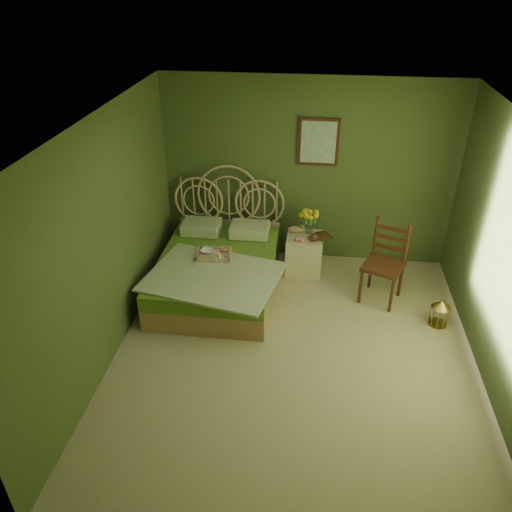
# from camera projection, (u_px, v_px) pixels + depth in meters

# --- Properties ---
(floor) EXTENTS (4.50, 4.50, 0.00)m
(floor) POSITION_uv_depth(u_px,v_px,m) (294.00, 355.00, 5.60)
(floor) COLOR #CCB593
(floor) RESTS_ON ground
(ceiling) EXTENTS (4.50, 4.50, 0.00)m
(ceiling) POSITION_uv_depth(u_px,v_px,m) (306.00, 126.00, 4.27)
(ceiling) COLOR silver
(ceiling) RESTS_ON wall_back
(wall_back) EXTENTS (4.00, 0.00, 4.00)m
(wall_back) POSITION_uv_depth(u_px,v_px,m) (308.00, 173.00, 6.85)
(wall_back) COLOR #43552D
(wall_back) RESTS_ON floor
(wall_left) EXTENTS (0.00, 4.50, 4.50)m
(wall_left) POSITION_uv_depth(u_px,v_px,m) (106.00, 244.00, 5.15)
(wall_left) COLOR #43552D
(wall_left) RESTS_ON floor
(wall_right) EXTENTS (0.00, 4.50, 4.50)m
(wall_right) POSITION_uv_depth(u_px,v_px,m) (510.00, 270.00, 4.72)
(wall_right) COLOR #43552D
(wall_right) RESTS_ON floor
(wall_art) EXTENTS (0.54, 0.04, 0.64)m
(wall_art) POSITION_uv_depth(u_px,v_px,m) (318.00, 142.00, 6.59)
(wall_art) COLOR #3B1B10
(wall_art) RESTS_ON wall_back
(bed) EXTENTS (1.76, 2.22, 1.38)m
(bed) POSITION_uv_depth(u_px,v_px,m) (218.00, 268.00, 6.61)
(bed) COLOR tan
(bed) RESTS_ON floor
(nightstand) EXTENTS (0.49, 0.49, 0.97)m
(nightstand) POSITION_uv_depth(u_px,v_px,m) (305.00, 248.00, 6.97)
(nightstand) COLOR beige
(nightstand) RESTS_ON floor
(chair) EXTENTS (0.61, 0.61, 1.06)m
(chair) POSITION_uv_depth(u_px,v_px,m) (384.00, 257.00, 6.31)
(chair) COLOR #3B1B10
(chair) RESTS_ON floor
(birdcage) EXTENTS (0.23, 0.23, 0.34)m
(birdcage) POSITION_uv_depth(u_px,v_px,m) (440.00, 313.00, 6.00)
(birdcage) COLOR #B49339
(birdcage) RESTS_ON floor
(book_lower) EXTENTS (0.25, 0.27, 0.02)m
(book_lower) POSITION_uv_depth(u_px,v_px,m) (318.00, 236.00, 6.85)
(book_lower) COLOR #381E0F
(book_lower) RESTS_ON nightstand
(book_upper) EXTENTS (0.24, 0.26, 0.02)m
(book_upper) POSITION_uv_depth(u_px,v_px,m) (318.00, 235.00, 6.84)
(book_upper) COLOR #472819
(book_upper) RESTS_ON nightstand
(cereal_bowl) EXTENTS (0.19, 0.19, 0.04)m
(cereal_bowl) POSITION_uv_depth(u_px,v_px,m) (207.00, 251.00, 6.51)
(cereal_bowl) COLOR white
(cereal_bowl) RESTS_ON bed
(coffee_cup) EXTENTS (0.08, 0.08, 0.07)m
(coffee_cup) POSITION_uv_depth(u_px,v_px,m) (219.00, 255.00, 6.39)
(coffee_cup) COLOR white
(coffee_cup) RESTS_ON bed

